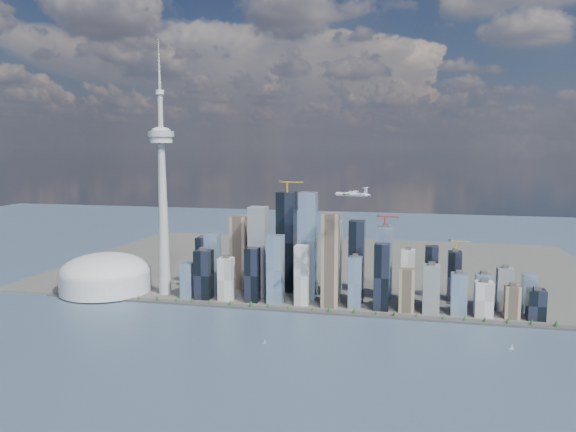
% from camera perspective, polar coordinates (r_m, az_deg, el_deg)
% --- Properties ---
extents(ground, '(4000.00, 4000.00, 0.00)m').
position_cam_1_polar(ground, '(912.83, -3.24, -14.00)').
color(ground, '#384F63').
rests_on(ground, ground).
extents(seawall, '(1100.00, 22.00, 4.00)m').
position_cam_1_polar(seawall, '(1141.71, 0.28, -9.52)').
color(seawall, '#383838').
rests_on(seawall, ground).
extents(land, '(1400.00, 900.00, 3.00)m').
position_cam_1_polar(land, '(1570.87, 3.85, -4.94)').
color(land, '#4C4C47').
rests_on(land, ground).
extents(shoreline_trees, '(960.53, 7.20, 8.80)m').
position_cam_1_polar(shoreline_trees, '(1139.79, 0.28, -9.19)').
color(shoreline_trees, '#3F2D1E').
rests_on(shoreline_trees, seawall).
extents(skyscraper_cluster, '(736.00, 142.00, 250.83)m').
position_cam_1_polar(skyscraper_cluster, '(1195.05, 3.99, -5.04)').
color(skyscraper_cluster, black).
rests_on(skyscraper_cluster, land).
extents(needle_tower, '(56.00, 56.00, 550.50)m').
position_cam_1_polar(needle_tower, '(1252.92, -12.64, 2.68)').
color(needle_tower, '#A6A5A0').
rests_on(needle_tower, land).
extents(dome_stadium, '(200.00, 200.00, 86.00)m').
position_cam_1_polar(dome_stadium, '(1338.72, -18.04, -5.73)').
color(dome_stadium, silver).
rests_on(dome_stadium, land).
extents(airplane, '(69.72, 62.21, 17.26)m').
position_cam_1_polar(airplane, '(1026.64, 6.51, 2.24)').
color(airplane, white).
rests_on(airplane, ground).
extents(sailboat_west, '(6.69, 3.94, 9.49)m').
position_cam_1_polar(sailboat_west, '(963.37, -2.39, -12.65)').
color(sailboat_west, white).
rests_on(sailboat_west, ground).
extents(sailboat_east, '(7.24, 3.86, 10.14)m').
position_cam_1_polar(sailboat_east, '(1004.52, 21.78, -12.31)').
color(sailboat_east, white).
rests_on(sailboat_east, ground).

